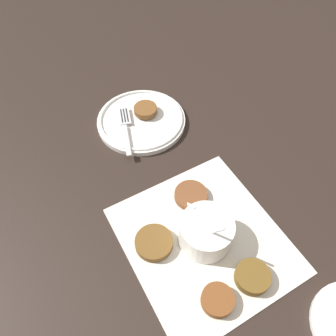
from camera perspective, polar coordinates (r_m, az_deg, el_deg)
ground_plane at (r=0.69m, az=5.75°, el=-12.66°), size 4.00×4.00×0.00m
napkin at (r=0.69m, az=6.00°, el=-12.00°), size 0.35×0.32×0.00m
sauce_bowl at (r=0.66m, az=6.41°, el=-10.91°), size 0.12×0.11×0.13m
fritter_0 at (r=0.64m, az=8.63°, el=-21.76°), size 0.06×0.06×0.02m
fritter_1 at (r=0.67m, az=-2.46°, el=-12.86°), size 0.08×0.08×0.02m
fritter_2 at (r=0.72m, az=4.01°, el=-4.75°), size 0.07×0.07×0.01m
fritter_3 at (r=0.66m, az=14.49°, el=-17.87°), size 0.07×0.07×0.02m
serving_plate at (r=0.87m, az=-4.67°, el=8.32°), size 0.23×0.23×0.02m
fritter_on_plate at (r=0.88m, az=-3.95°, el=10.12°), size 0.06×0.06×0.01m
fork at (r=0.85m, az=-7.34°, el=7.48°), size 0.16×0.08×0.00m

